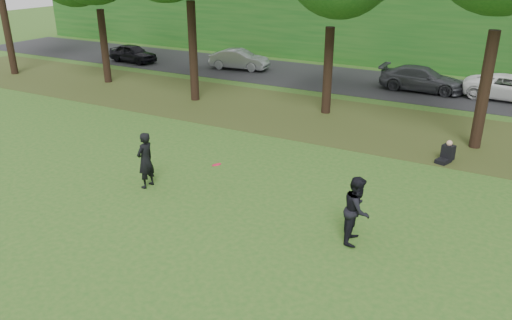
{
  "coord_description": "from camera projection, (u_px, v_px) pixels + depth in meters",
  "views": [
    {
      "loc": [
        5.22,
        -8.42,
        7.17
      ],
      "look_at": [
        -1.58,
        4.11,
        1.3
      ],
      "focal_mm": 35.0,
      "sensor_mm": 36.0,
      "label": 1
    }
  ],
  "objects": [
    {
      "name": "ground",
      "position": [
        232.0,
        280.0,
        11.88
      ],
      "size": [
        120.0,
        120.0,
        0.0
      ],
      "primitive_type": "plane",
      "color": "#26561A",
      "rests_on": "ground"
    },
    {
      "name": "leaf_litter",
      "position": [
        381.0,
        127.0,
        22.44
      ],
      "size": [
        60.0,
        7.0,
        0.01
      ],
      "primitive_type": "cube",
      "color": "#443818",
      "rests_on": "ground"
    },
    {
      "name": "player_right",
      "position": [
        357.0,
        210.0,
        13.17
      ],
      "size": [
        0.83,
        1.0,
        1.88
      ],
      "primitive_type": "imported",
      "rotation": [
        0.0,
        0.0,
        1.7
      ],
      "color": "black",
      "rests_on": "ground"
    },
    {
      "name": "frisbee",
      "position": [
        217.0,
        165.0,
        14.56
      ],
      "size": [
        0.37,
        0.37,
        0.12
      ],
      "color": "#E8133D",
      "rests_on": "ground"
    },
    {
      "name": "street",
      "position": [
        419.0,
        88.0,
        28.94
      ],
      "size": [
        70.0,
        7.0,
        0.02
      ],
      "primitive_type": "cube",
      "color": "black",
      "rests_on": "ground"
    },
    {
      "name": "far_hedge",
      "position": [
        442.0,
        32.0,
        32.87
      ],
      "size": [
        70.0,
        3.0,
        5.0
      ],
      "primitive_type": "cube",
      "color": "#164E17",
      "rests_on": "ground"
    },
    {
      "name": "parked_cars",
      "position": [
        412.0,
        79.0,
        28.17
      ],
      "size": [
        41.66,
        3.77,
        1.35
      ],
      "color": "black",
      "rests_on": "street"
    },
    {
      "name": "player_left",
      "position": [
        145.0,
        160.0,
        16.32
      ],
      "size": [
        0.47,
        0.71,
        1.9
      ],
      "primitive_type": "imported",
      "rotation": [
        0.0,
        0.0,
        -1.6
      ],
      "color": "black",
      "rests_on": "ground"
    },
    {
      "name": "seated_person",
      "position": [
        447.0,
        154.0,
        18.58
      ],
      "size": [
        0.63,
        0.83,
        0.83
      ],
      "rotation": [
        0.0,
        0.0,
        -0.35
      ],
      "color": "black",
      "rests_on": "ground"
    }
  ]
}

